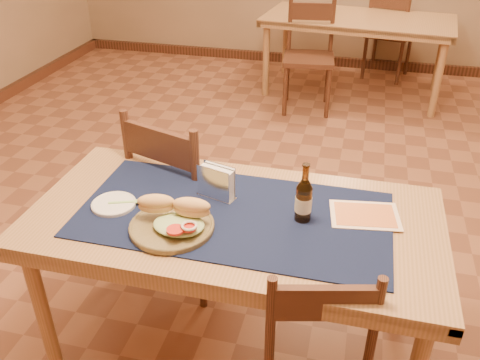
% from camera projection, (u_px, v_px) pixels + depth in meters
% --- Properties ---
extents(room, '(6.04, 7.04, 2.84)m').
position_uv_depth(room, '(277.00, 0.00, 2.31)').
color(room, '#8F5A3E').
rests_on(room, ground).
extents(main_table, '(1.60, 0.80, 0.75)m').
position_uv_depth(main_table, '(234.00, 232.00, 2.02)').
color(main_table, '#9F734B').
rests_on(main_table, ground).
extents(placemat, '(1.20, 0.60, 0.01)m').
position_uv_depth(placemat, '(234.00, 214.00, 1.97)').
color(placemat, '#0E1335').
rests_on(placemat, main_table).
extents(baseboard, '(6.00, 7.00, 0.10)m').
position_uv_depth(baseboard, '(269.00, 237.00, 3.00)').
color(baseboard, '#4E291B').
rests_on(baseboard, ground).
extents(back_table, '(1.83, 1.05, 0.75)m').
position_uv_depth(back_table, '(358.00, 26.00, 4.82)').
color(back_table, '#9F734B').
rests_on(back_table, ground).
extents(chair_main_far, '(0.58, 0.58, 0.99)m').
position_uv_depth(chair_main_far, '(186.00, 196.00, 2.53)').
color(chair_main_far, '#4E291B').
rests_on(chair_main_far, ground).
extents(chair_back_near, '(0.49, 0.49, 0.96)m').
position_uv_depth(chair_back_near, '(309.00, 55.00, 4.59)').
color(chair_back_near, '#4E291B').
rests_on(chair_back_near, ground).
extents(chair_back_far, '(0.53, 0.53, 0.94)m').
position_uv_depth(chair_back_far, '(389.00, 32.00, 5.29)').
color(chair_back_far, '#4E291B').
rests_on(chair_back_far, ground).
extents(sandwich_plate, '(0.32, 0.32, 0.12)m').
position_uv_depth(sandwich_plate, '(174.00, 221.00, 1.87)').
color(sandwich_plate, brown).
rests_on(sandwich_plate, placemat).
extents(side_plate, '(0.18, 0.18, 0.01)m').
position_uv_depth(side_plate, '(114.00, 204.00, 2.02)').
color(side_plate, silver).
rests_on(side_plate, placemat).
extents(fork, '(0.13, 0.06, 0.00)m').
position_uv_depth(fork, '(129.00, 202.00, 2.02)').
color(fork, '#94CA6F').
rests_on(fork, side_plate).
extents(beer_bottle, '(0.06, 0.06, 0.24)m').
position_uv_depth(beer_bottle, '(304.00, 200.00, 1.89)').
color(beer_bottle, '#4B2B0D').
rests_on(beer_bottle, placemat).
extents(napkin_holder, '(0.17, 0.10, 0.14)m').
position_uv_depth(napkin_holder, '(216.00, 183.00, 2.04)').
color(napkin_holder, silver).
rests_on(napkin_holder, placemat).
extents(menu_card, '(0.29, 0.23, 0.01)m').
position_uv_depth(menu_card, '(365.00, 215.00, 1.96)').
color(menu_card, beige).
rests_on(menu_card, placemat).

